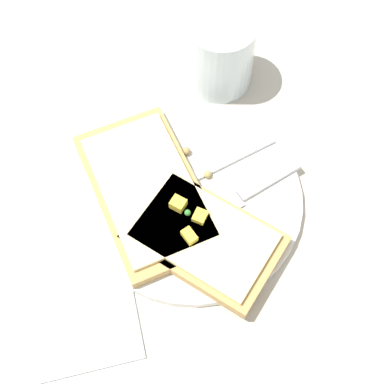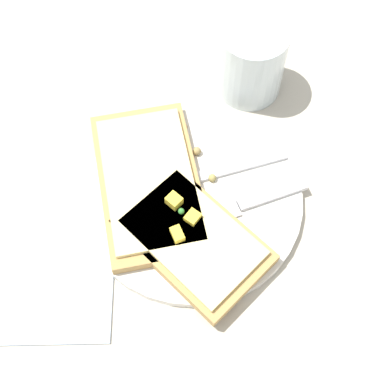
{
  "view_description": "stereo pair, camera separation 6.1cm",
  "coord_description": "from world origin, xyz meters",
  "px_view_note": "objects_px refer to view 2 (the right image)",
  "views": [
    {
      "loc": [
        -0.07,
        -0.27,
        0.56
      ],
      "look_at": [
        0.0,
        0.0,
        0.02
      ],
      "focal_mm": 50.0,
      "sensor_mm": 36.0,
      "label": 1
    },
    {
      "loc": [
        -0.01,
        -0.28,
        0.56
      ],
      "look_at": [
        0.0,
        0.0,
        0.02
      ],
      "focal_mm": 50.0,
      "sensor_mm": 36.0,
      "label": 2
    }
  ],
  "objects_px": {
    "drinking_glass": "(251,61)",
    "napkin": "(37,299)",
    "plate": "(192,198)",
    "fork": "(191,179)",
    "pizza_slice_main": "(150,182)",
    "knife": "(231,210)",
    "pizza_slice_corner": "(191,240)"
  },
  "relations": [
    {
      "from": "knife",
      "to": "drinking_glass",
      "type": "distance_m",
      "value": 0.19
    },
    {
      "from": "plate",
      "to": "pizza_slice_corner",
      "type": "relative_size",
      "value": 1.37
    },
    {
      "from": "pizza_slice_corner",
      "to": "fork",
      "type": "bearing_deg",
      "value": -45.28
    },
    {
      "from": "knife",
      "to": "pizza_slice_corner",
      "type": "height_order",
      "value": "pizza_slice_corner"
    },
    {
      "from": "pizza_slice_corner",
      "to": "plate",
      "type": "bearing_deg",
      "value": -46.0
    },
    {
      "from": "drinking_glass",
      "to": "fork",
      "type": "bearing_deg",
      "value": -117.61
    },
    {
      "from": "plate",
      "to": "drinking_glass",
      "type": "relative_size",
      "value": 2.65
    },
    {
      "from": "pizza_slice_corner",
      "to": "napkin",
      "type": "distance_m",
      "value": 0.18
    },
    {
      "from": "plate",
      "to": "knife",
      "type": "bearing_deg",
      "value": -24.65
    },
    {
      "from": "pizza_slice_main",
      "to": "napkin",
      "type": "xyz_separation_m",
      "value": [
        -0.12,
        -0.13,
        -0.02
      ]
    },
    {
      "from": "pizza_slice_corner",
      "to": "napkin",
      "type": "relative_size",
      "value": 1.16
    },
    {
      "from": "plate",
      "to": "napkin",
      "type": "height_order",
      "value": "plate"
    },
    {
      "from": "pizza_slice_corner",
      "to": "pizza_slice_main",
      "type": "bearing_deg",
      "value": -11.4
    },
    {
      "from": "plate",
      "to": "fork",
      "type": "distance_m",
      "value": 0.02
    },
    {
      "from": "plate",
      "to": "pizza_slice_main",
      "type": "distance_m",
      "value": 0.05
    },
    {
      "from": "pizza_slice_corner",
      "to": "drinking_glass",
      "type": "bearing_deg",
      "value": -63.25
    },
    {
      "from": "plate",
      "to": "napkin",
      "type": "xyz_separation_m",
      "value": [
        -0.17,
        -0.12,
        -0.0
      ]
    },
    {
      "from": "knife",
      "to": "pizza_slice_main",
      "type": "height_order",
      "value": "pizza_slice_main"
    },
    {
      "from": "fork",
      "to": "knife",
      "type": "height_order",
      "value": "knife"
    },
    {
      "from": "knife",
      "to": "napkin",
      "type": "height_order",
      "value": "knife"
    },
    {
      "from": "knife",
      "to": "pizza_slice_corner",
      "type": "distance_m",
      "value": 0.06
    },
    {
      "from": "fork",
      "to": "pizza_slice_main",
      "type": "bearing_deg",
      "value": -8.63
    },
    {
      "from": "fork",
      "to": "plate",
      "type": "bearing_deg",
      "value": 74.8
    },
    {
      "from": "fork",
      "to": "pizza_slice_main",
      "type": "distance_m",
      "value": 0.05
    },
    {
      "from": "plate",
      "to": "fork",
      "type": "xyz_separation_m",
      "value": [
        -0.0,
        0.02,
        0.01
      ]
    },
    {
      "from": "drinking_glass",
      "to": "knife",
      "type": "bearing_deg",
      "value": -99.91
    },
    {
      "from": "fork",
      "to": "pizza_slice_main",
      "type": "relative_size",
      "value": 0.96
    },
    {
      "from": "drinking_glass",
      "to": "napkin",
      "type": "relative_size",
      "value": 0.6
    },
    {
      "from": "pizza_slice_main",
      "to": "pizza_slice_corner",
      "type": "distance_m",
      "value": 0.09
    },
    {
      "from": "plate",
      "to": "drinking_glass",
      "type": "distance_m",
      "value": 0.19
    },
    {
      "from": "fork",
      "to": "knife",
      "type": "distance_m",
      "value": 0.06
    },
    {
      "from": "pizza_slice_corner",
      "to": "napkin",
      "type": "bearing_deg",
      "value": 65.17
    }
  ]
}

